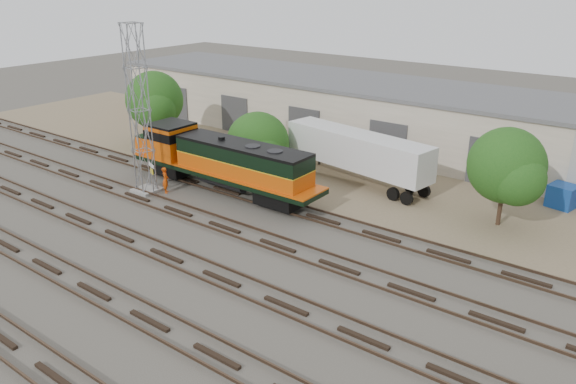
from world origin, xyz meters
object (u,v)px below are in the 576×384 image
Objects in this scene: signal_tower at (140,114)px; semi_trailer at (360,152)px; worker at (165,180)px; locomotive at (220,160)px.

signal_tower is 15.32m from semi_trailer.
worker is 0.15× the size of semi_trailer.
signal_tower is 4.77m from worker.
locomotive is at bearing -124.56° from semi_trailer.
semi_trailer is at bearing 43.81° from signal_tower.
signal_tower reaches higher than locomotive.
worker is at bearing -135.72° from locomotive.
semi_trailer is (10.81, 10.37, -3.20)m from signal_tower.
worker is 13.70m from semi_trailer.
signal_tower is at bearing -140.08° from locomotive.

